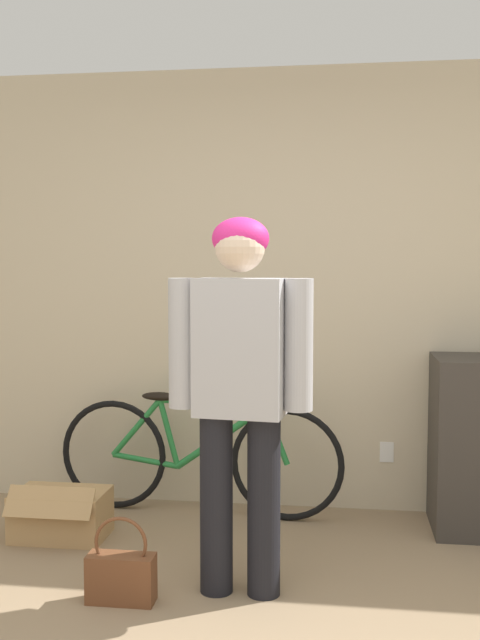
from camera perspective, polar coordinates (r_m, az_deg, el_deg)
name	(u,v)px	position (r m, az deg, el deg)	size (l,w,h in m)	color
wall_back	(295,290)	(4.46, 4.20, 2.26)	(8.00, 0.07, 2.60)	beige
person	(240,374)	(3.26, 0.00, -4.17)	(0.63, 0.25, 1.66)	black
bicycle	(198,454)	(4.42, -3.24, -10.18)	(1.69, 0.46, 0.72)	black
handbag	(121,575)	(3.45, -9.05, -18.61)	(0.29, 0.12, 0.38)	brown
cardboard_box	(61,514)	(4.23, -13.48, -14.18)	(0.49, 0.37, 0.31)	tan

